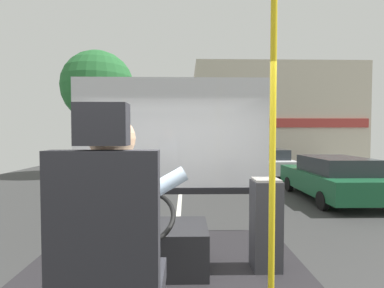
{
  "coord_description": "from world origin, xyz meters",
  "views": [
    {
      "loc": [
        0.19,
        -1.92,
        2.01
      ],
      "look_at": [
        0.26,
        1.33,
        1.89
      ],
      "focal_mm": 26.08,
      "sensor_mm": 36.0,
      "label": 1
    }
  ],
  "objects_px": {
    "parked_car_green": "(333,178)",
    "parked_car_charcoal": "(254,155)",
    "fare_box": "(266,224)",
    "steering_console": "(147,246)",
    "parked_car_blue": "(232,150)",
    "handrail_pole": "(273,149)",
    "parked_car_white": "(266,161)",
    "bus_driver": "(116,218)",
    "driver_seat": "(111,270)"
  },
  "relations": [
    {
      "from": "parked_car_green",
      "to": "parked_car_charcoal",
      "type": "height_order",
      "value": "parked_car_green"
    },
    {
      "from": "fare_box",
      "to": "steering_console",
      "type": "bearing_deg",
      "value": -179.51
    },
    {
      "from": "parked_car_charcoal",
      "to": "parked_car_blue",
      "type": "relative_size",
      "value": 0.99
    },
    {
      "from": "handrail_pole",
      "to": "parked_car_white",
      "type": "xyz_separation_m",
      "value": [
        3.32,
        11.52,
        -1.25
      ]
    },
    {
      "from": "bus_driver",
      "to": "parked_car_green",
      "type": "xyz_separation_m",
      "value": [
        4.81,
        6.92,
        -0.91
      ]
    },
    {
      "from": "parked_car_blue",
      "to": "parked_car_white",
      "type": "bearing_deg",
      "value": -89.97
    },
    {
      "from": "handrail_pole",
      "to": "parked_car_charcoal",
      "type": "height_order",
      "value": "handrail_pole"
    },
    {
      "from": "parked_car_charcoal",
      "to": "parked_car_blue",
      "type": "distance_m",
      "value": 5.47
    },
    {
      "from": "parked_car_white",
      "to": "parked_car_charcoal",
      "type": "distance_m",
      "value": 4.59
    },
    {
      "from": "steering_console",
      "to": "parked_car_charcoal",
      "type": "relative_size",
      "value": 0.28
    },
    {
      "from": "parked_car_green",
      "to": "parked_car_charcoal",
      "type": "distance_m",
      "value": 9.66
    },
    {
      "from": "handrail_pole",
      "to": "parked_car_blue",
      "type": "xyz_separation_m",
      "value": [
        3.31,
        21.52,
        -1.27
      ]
    },
    {
      "from": "bus_driver",
      "to": "steering_console",
      "type": "distance_m",
      "value": 1.24
    },
    {
      "from": "driver_seat",
      "to": "steering_console",
      "type": "distance_m",
      "value": 1.25
    },
    {
      "from": "steering_console",
      "to": "handrail_pole",
      "type": "xyz_separation_m",
      "value": [
        0.95,
        -0.59,
        0.91
      ]
    },
    {
      "from": "fare_box",
      "to": "parked_car_blue",
      "type": "bearing_deg",
      "value": 81.36
    },
    {
      "from": "handrail_pole",
      "to": "bus_driver",
      "type": "bearing_deg",
      "value": -152.16
    },
    {
      "from": "parked_car_green",
      "to": "parked_car_charcoal",
      "type": "xyz_separation_m",
      "value": [
        -0.01,
        9.66,
        -0.04
      ]
    },
    {
      "from": "driver_seat",
      "to": "parked_car_white",
      "type": "height_order",
      "value": "driver_seat"
    },
    {
      "from": "driver_seat",
      "to": "parked_car_green",
      "type": "height_order",
      "value": "driver_seat"
    },
    {
      "from": "handrail_pole",
      "to": "fare_box",
      "type": "xyz_separation_m",
      "value": [
        0.13,
        0.59,
        -0.72
      ]
    },
    {
      "from": "parked_car_white",
      "to": "steering_console",
      "type": "bearing_deg",
      "value": -111.33
    },
    {
      "from": "driver_seat",
      "to": "fare_box",
      "type": "height_order",
      "value": "driver_seat"
    },
    {
      "from": "driver_seat",
      "to": "bus_driver",
      "type": "height_order",
      "value": "driver_seat"
    },
    {
      "from": "bus_driver",
      "to": "parked_car_blue",
      "type": "xyz_separation_m",
      "value": [
        4.26,
        22.03,
        -0.95
      ]
    },
    {
      "from": "parked_car_green",
      "to": "parked_car_blue",
      "type": "distance_m",
      "value": 15.12
    },
    {
      "from": "handrail_pole",
      "to": "fare_box",
      "type": "relative_size",
      "value": 2.74
    },
    {
      "from": "steering_console",
      "to": "fare_box",
      "type": "xyz_separation_m",
      "value": [
        1.09,
        0.01,
        0.19
      ]
    },
    {
      "from": "bus_driver",
      "to": "fare_box",
      "type": "xyz_separation_m",
      "value": [
        1.09,
        1.1,
        -0.4
      ]
    },
    {
      "from": "handrail_pole",
      "to": "parked_car_charcoal",
      "type": "distance_m",
      "value": 16.58
    },
    {
      "from": "steering_console",
      "to": "parked_car_white",
      "type": "bearing_deg",
      "value": 68.67
    },
    {
      "from": "steering_console",
      "to": "driver_seat",
      "type": "bearing_deg",
      "value": -90.0
    },
    {
      "from": "parked_car_green",
      "to": "driver_seat",
      "type": "bearing_deg",
      "value": -124.43
    },
    {
      "from": "driver_seat",
      "to": "parked_car_green",
      "type": "bearing_deg",
      "value": 55.57
    },
    {
      "from": "steering_console",
      "to": "handrail_pole",
      "type": "relative_size",
      "value": 0.48
    },
    {
      "from": "handrail_pole",
      "to": "parked_car_green",
      "type": "relative_size",
      "value": 0.59
    },
    {
      "from": "steering_console",
      "to": "parked_car_charcoal",
      "type": "distance_m",
      "value": 16.22
    },
    {
      "from": "driver_seat",
      "to": "parked_car_blue",
      "type": "relative_size",
      "value": 0.35
    },
    {
      "from": "driver_seat",
      "to": "parked_car_green",
      "type": "xyz_separation_m",
      "value": [
        4.81,
        7.02,
        -0.69
      ]
    },
    {
      "from": "steering_console",
      "to": "bus_driver",
      "type": "bearing_deg",
      "value": -90.0
    },
    {
      "from": "driver_seat",
      "to": "parked_car_blue",
      "type": "xyz_separation_m",
      "value": [
        4.26,
        22.13,
        -0.73
      ]
    },
    {
      "from": "bus_driver",
      "to": "steering_console",
      "type": "relative_size",
      "value": 0.74
    },
    {
      "from": "handrail_pole",
      "to": "parked_car_green",
      "type": "height_order",
      "value": "handrail_pole"
    },
    {
      "from": "parked_car_white",
      "to": "fare_box",
      "type": "bearing_deg",
      "value": -106.25
    },
    {
      "from": "fare_box",
      "to": "parked_car_blue",
      "type": "xyz_separation_m",
      "value": [
        3.18,
        20.93,
        -0.55
      ]
    },
    {
      "from": "driver_seat",
      "to": "parked_car_white",
      "type": "relative_size",
      "value": 0.32
    },
    {
      "from": "steering_console",
      "to": "parked_car_charcoal",
      "type": "height_order",
      "value": "steering_console"
    },
    {
      "from": "parked_car_blue",
      "to": "parked_car_charcoal",
      "type": "bearing_deg",
      "value": -84.38
    },
    {
      "from": "handrail_pole",
      "to": "parked_car_blue",
      "type": "height_order",
      "value": "handrail_pole"
    },
    {
      "from": "driver_seat",
      "to": "parked_car_white",
      "type": "distance_m",
      "value": 12.88
    }
  ]
}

